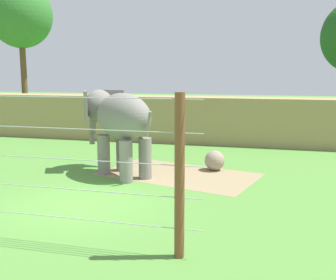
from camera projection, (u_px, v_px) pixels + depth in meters
ground_plane at (81, 204)px, 12.18m from camera, size 120.00×120.00×0.00m
dirt_patch at (179, 174)px, 15.69m from camera, size 6.58×4.82×0.01m
embankment_wall at (172, 119)px, 23.09m from camera, size 36.00×1.80×2.57m
elephant at (119, 120)px, 15.33m from camera, size 3.86×3.38×3.25m
enrichment_ball at (215, 160)px, 16.28m from camera, size 0.81×0.81×0.81m
cable_fence at (25, 167)px, 9.29m from camera, size 8.37×0.22×3.56m
tree_far_left at (20, 15)px, 29.51m from camera, size 4.66×4.66×10.59m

